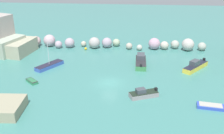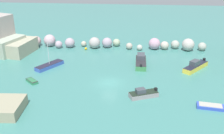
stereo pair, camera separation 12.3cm
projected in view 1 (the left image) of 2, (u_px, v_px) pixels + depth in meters
cove_water at (110, 83)px, 45.76m from camera, size 160.00×160.00×0.00m
rock_breakwater at (111, 43)px, 62.63m from camera, size 42.87×4.38×2.79m
channel_buoy at (86, 49)px, 61.72m from camera, size 0.59×0.59×0.59m
moored_boat_0 at (32, 81)px, 45.91m from camera, size 2.63×2.53×0.46m
moored_boat_1 at (195, 66)px, 51.10m from camera, size 5.57×6.26×1.88m
moored_boat_2 at (141, 61)px, 53.18m from camera, size 2.03×6.42×1.88m
moored_boat_3 at (49, 65)px, 52.02m from camera, size 4.58×5.91×4.96m
moored_boat_4 at (210, 106)px, 38.21m from camera, size 3.87×1.99×0.53m
moored_boat_5 at (143, 94)px, 41.09m from camera, size 4.68×3.19×1.45m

